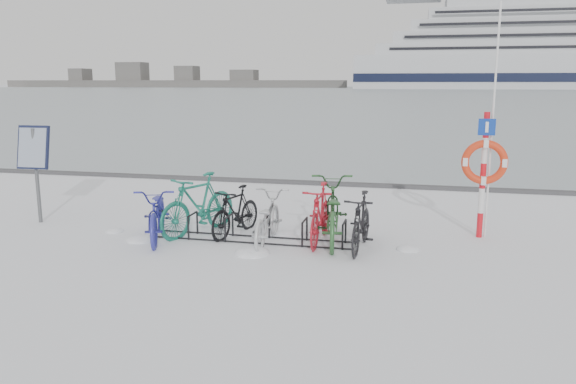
{
  "coord_description": "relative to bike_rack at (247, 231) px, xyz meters",
  "views": [
    {
      "loc": [
        2.95,
        -9.66,
        2.9
      ],
      "look_at": [
        0.64,
        0.6,
        0.83
      ],
      "focal_mm": 35.0,
      "sensor_mm": 36.0,
      "label": 1
    }
  ],
  "objects": [
    {
      "name": "shoreline",
      "position": [
        -122.02,
        260.0,
        2.61
      ],
      "size": [
        180.0,
        12.0,
        9.5
      ],
      "color": "#484848",
      "rests_on": "ground"
    },
    {
      "name": "quay_edge",
      "position": [
        0.0,
        5.9,
        -0.13
      ],
      "size": [
        400.0,
        0.25,
        0.1
      ],
      "primitive_type": "cube",
      "color": "#3F3F42",
      "rests_on": "ground"
    },
    {
      "name": "bike_2",
      "position": [
        -0.34,
        0.34,
        0.3
      ],
      "size": [
        0.86,
        1.68,
        0.97
      ],
      "primitive_type": "imported",
      "rotation": [
        0.0,
        0.0,
        -0.26
      ],
      "color": "black",
      "rests_on": "ground"
    },
    {
      "name": "snow_drifts",
      "position": [
        -0.08,
        -0.1,
        -0.18
      ],
      "size": [
        6.03,
        2.14,
        0.22
      ],
      "color": "white",
      "rests_on": "ground"
    },
    {
      "name": "ice_sheet",
      "position": [
        0.0,
        155.0,
        -0.17
      ],
      "size": [
        400.0,
        298.0,
        0.02
      ],
      "primitive_type": "cube",
      "color": "#A5B2BB",
      "rests_on": "ground"
    },
    {
      "name": "bike_rack",
      "position": [
        0.0,
        0.0,
        0.0
      ],
      "size": [
        4.0,
        0.48,
        0.46
      ],
      "color": "black",
      "rests_on": "ground"
    },
    {
      "name": "bike_5",
      "position": [
        1.52,
        0.32,
        0.41
      ],
      "size": [
        1.1,
        2.35,
        1.18
      ],
      "primitive_type": "imported",
      "rotation": [
        0.0,
        0.0,
        3.29
      ],
      "color": "#2A592C",
      "rests_on": "ground"
    },
    {
      "name": "info_board",
      "position": [
        -4.63,
        0.32,
        1.28
      ],
      "size": [
        0.68,
        0.28,
        2.02
      ],
      "rotation": [
        0.0,
        0.0,
        0.04
      ],
      "color": "#595B5E",
      "rests_on": "ground"
    },
    {
      "name": "lifebuoy_station",
      "position": [
        4.23,
        1.11,
        1.26
      ],
      "size": [
        0.83,
        0.23,
        4.29
      ],
      "color": "red",
      "rests_on": "ground"
    },
    {
      "name": "ground",
      "position": [
        0.0,
        0.0,
        -0.18
      ],
      "size": [
        900.0,
        900.0,
        0.0
      ],
      "primitive_type": "plane",
      "color": "white",
      "rests_on": "ground"
    },
    {
      "name": "bike_1",
      "position": [
        -1.08,
        0.3,
        0.42
      ],
      "size": [
        1.29,
        2.06,
        1.2
      ],
      "primitive_type": "imported",
      "rotation": [
        0.0,
        0.0,
        -0.4
      ],
      "color": "#1B735F",
      "rests_on": "ground"
    },
    {
      "name": "cruise_ferry",
      "position": [
        53.03,
        225.84,
        13.29
      ],
      "size": [
        150.49,
        28.36,
        49.45
      ],
      "color": "silver",
      "rests_on": "ground"
    },
    {
      "name": "bike_6",
      "position": [
        2.1,
        -0.07,
        0.33
      ],
      "size": [
        0.6,
        1.74,
        1.03
      ],
      "primitive_type": "imported",
      "rotation": [
        0.0,
        0.0,
        -0.07
      ],
      "color": "black",
      "rests_on": "ground"
    },
    {
      "name": "bike_0",
      "position": [
        -1.67,
        -0.23,
        0.35
      ],
      "size": [
        1.34,
        2.12,
        1.05
      ],
      "primitive_type": "imported",
      "rotation": [
        0.0,
        0.0,
        0.35
      ],
      "color": "#2C2E97",
      "rests_on": "ground"
    },
    {
      "name": "bike_3",
      "position": [
        0.39,
        -0.07,
        0.3
      ],
      "size": [
        0.71,
        1.86,
        0.96
      ],
      "primitive_type": "imported",
      "rotation": [
        0.0,
        0.0,
        3.18
      ],
      "color": "#B0B4B8",
      "rests_on": "ground"
    },
    {
      "name": "bike_4",
      "position": [
        1.33,
        0.23,
        0.37
      ],
      "size": [
        0.53,
        1.83,
        1.1
      ],
      "primitive_type": "imported",
      "rotation": [
        0.0,
        0.0,
        -0.01
      ],
      "color": "red",
      "rests_on": "ground"
    }
  ]
}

